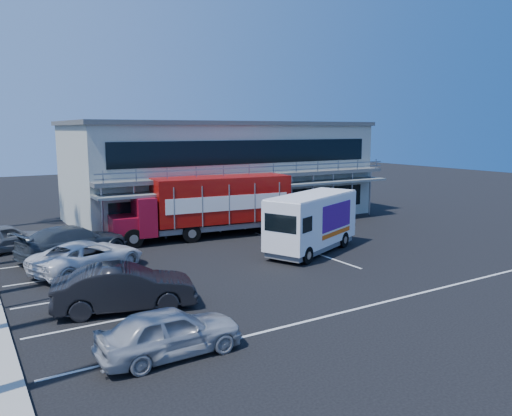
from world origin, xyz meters
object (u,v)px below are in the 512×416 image
white_van (312,222)px  parked_car_a (170,332)px  red_truck (210,204)px  parked_car_b (125,288)px

white_van → parked_car_a: white_van is taller
red_truck → white_van: 7.25m
red_truck → white_van: red_truck is taller
parked_car_a → parked_car_b: 4.50m
parked_car_a → white_van: bearing=-55.7°
parked_car_b → white_van: bearing=-58.9°
red_truck → parked_car_b: 13.24m
red_truck → parked_car_a: 16.92m
white_van → parked_car_a: (-11.49, -8.00, -0.97)m
parked_car_a → parked_car_b: (0.00, 4.49, 0.11)m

